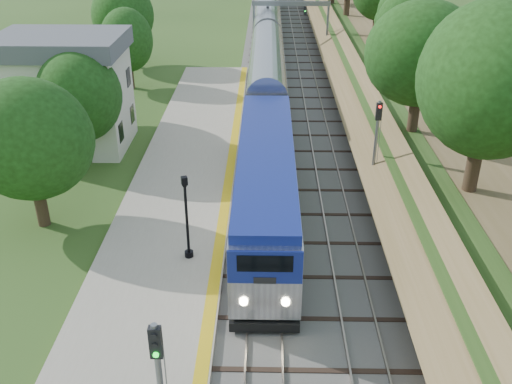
{
  "coord_description": "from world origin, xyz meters",
  "views": [
    {
      "loc": [
        0.02,
        -8.16,
        16.3
      ],
      "look_at": [
        -0.5,
        17.59,
        2.8
      ],
      "focal_mm": 40.0,
      "sensor_mm": 36.0,
      "label": 1
    }
  ],
  "objects_px": {
    "station_building": "(66,91)",
    "signal_farside": "(376,142)",
    "lamppost_far": "(187,222)",
    "train": "(268,14)",
    "signal_gantry": "(291,14)"
  },
  "relations": [
    {
      "from": "signal_gantry",
      "to": "lamppost_far",
      "type": "xyz_separation_m",
      "value": [
        -6.24,
        -39.71,
        -2.48
      ]
    },
    {
      "from": "signal_farside",
      "to": "lamppost_far",
      "type": "bearing_deg",
      "value": -146.67
    },
    {
      "from": "signal_gantry",
      "to": "lamppost_far",
      "type": "bearing_deg",
      "value": -98.93
    },
    {
      "from": "station_building",
      "to": "signal_farside",
      "type": "bearing_deg",
      "value": -22.01
    },
    {
      "from": "station_building",
      "to": "signal_gantry",
      "type": "relative_size",
      "value": 1.02
    },
    {
      "from": "train",
      "to": "signal_farside",
      "type": "distance_m",
      "value": 47.58
    },
    {
      "from": "signal_farside",
      "to": "station_building",
      "type": "bearing_deg",
      "value": 157.99
    },
    {
      "from": "lamppost_far",
      "to": "signal_farside",
      "type": "bearing_deg",
      "value": 33.33
    },
    {
      "from": "signal_gantry",
      "to": "train",
      "type": "distance_m",
      "value": 14.43
    },
    {
      "from": "station_building",
      "to": "train",
      "type": "distance_m",
      "value": 41.46
    },
    {
      "from": "signal_farside",
      "to": "signal_gantry",
      "type": "bearing_deg",
      "value": 96.42
    },
    {
      "from": "lamppost_far",
      "to": "train",
      "type": "bearing_deg",
      "value": 85.99
    },
    {
      "from": "signal_gantry",
      "to": "signal_farside",
      "type": "height_order",
      "value": "signal_farside"
    },
    {
      "from": "train",
      "to": "lamppost_far",
      "type": "relative_size",
      "value": 27.42
    },
    {
      "from": "station_building",
      "to": "lamppost_far",
      "type": "height_order",
      "value": "station_building"
    }
  ]
}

